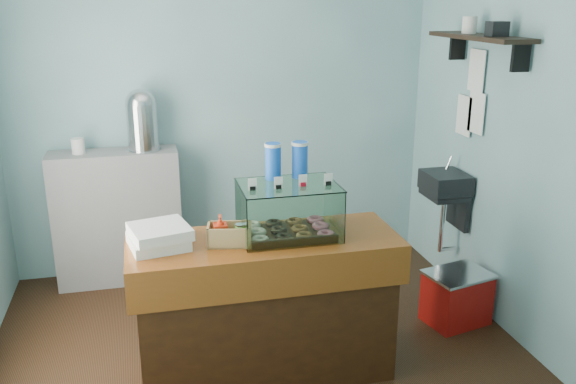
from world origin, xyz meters
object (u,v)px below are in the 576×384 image
object	(u,v)px
display_case	(288,205)
red_cooler	(457,297)
counter	(265,306)
coffee_urn	(142,118)

from	to	relation	value
display_case	red_cooler	size ratio (longest dim) A/B	1.15
counter	display_case	size ratio (longest dim) A/B	2.77
display_case	red_cooler	distance (m)	1.59
coffee_urn	red_cooler	xyz separation A→B (m)	(2.12, -1.28, -1.16)
display_case	coffee_urn	size ratio (longest dim) A/B	1.19
display_case	coffee_urn	world-z (taller)	coffee_urn
coffee_urn	red_cooler	bearing A→B (deg)	-31.15
counter	display_case	bearing A→B (deg)	22.54
red_cooler	coffee_urn	bearing A→B (deg)	136.16
display_case	red_cooler	xyz separation A→B (m)	(1.30, 0.22, -0.88)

